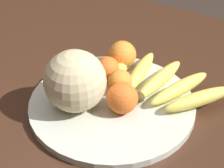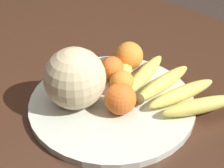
{
  "view_description": "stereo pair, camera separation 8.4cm",
  "coord_description": "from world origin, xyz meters",
  "px_view_note": "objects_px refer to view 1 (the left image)",
  "views": [
    {
      "loc": [
        -0.44,
        0.55,
        1.35
      ],
      "look_at": [
        -0.07,
        -0.02,
        0.84
      ],
      "focal_mm": 60.0,
      "sensor_mm": 36.0,
      "label": 1
    },
    {
      "loc": [
        -0.51,
        0.5,
        1.35
      ],
      "look_at": [
        -0.07,
        -0.02,
        0.84
      ],
      "focal_mm": 60.0,
      "sensor_mm": 36.0,
      "label": 2
    }
  ],
  "objects_px": {
    "fruit_bowl": "(112,104)",
    "orange_back_right": "(122,55)",
    "orange_mid_center": "(121,99)",
    "melon": "(75,81)",
    "banana_bunch": "(160,81)",
    "orange_front_right": "(72,71)",
    "orange_back_left": "(120,81)",
    "orange_front_left": "(107,69)",
    "kitchen_table": "(85,126)"
  },
  "relations": [
    {
      "from": "orange_front_left",
      "to": "orange_back_left",
      "type": "xyz_separation_m",
      "value": [
        -0.05,
        0.03,
        -0.0
      ]
    },
    {
      "from": "fruit_bowl",
      "to": "orange_front_left",
      "type": "distance_m",
      "value": 0.1
    },
    {
      "from": "banana_bunch",
      "to": "orange_back_right",
      "type": "distance_m",
      "value": 0.13
    },
    {
      "from": "fruit_bowl",
      "to": "banana_bunch",
      "type": "relative_size",
      "value": 1.15
    },
    {
      "from": "banana_bunch",
      "to": "orange_back_left",
      "type": "bearing_deg",
      "value": 137.39
    },
    {
      "from": "melon",
      "to": "orange_front_left",
      "type": "bearing_deg",
      "value": -90.54
    },
    {
      "from": "fruit_bowl",
      "to": "orange_front_left",
      "type": "relative_size",
      "value": 6.38
    },
    {
      "from": "orange_mid_center",
      "to": "orange_back_right",
      "type": "distance_m",
      "value": 0.18
    },
    {
      "from": "kitchen_table",
      "to": "fruit_bowl",
      "type": "distance_m",
      "value": 0.12
    },
    {
      "from": "orange_front_left",
      "to": "fruit_bowl",
      "type": "bearing_deg",
      "value": 130.2
    },
    {
      "from": "banana_bunch",
      "to": "orange_back_left",
      "type": "relative_size",
      "value": 5.77
    },
    {
      "from": "kitchen_table",
      "to": "melon",
      "type": "relative_size",
      "value": 10.01
    },
    {
      "from": "orange_front_left",
      "to": "orange_back_left",
      "type": "relative_size",
      "value": 1.04
    },
    {
      "from": "melon",
      "to": "orange_back_left",
      "type": "relative_size",
      "value": 2.4
    },
    {
      "from": "fruit_bowl",
      "to": "kitchen_table",
      "type": "bearing_deg",
      "value": 11.83
    },
    {
      "from": "kitchen_table",
      "to": "orange_back_left",
      "type": "xyz_separation_m",
      "value": [
        -0.07,
        -0.06,
        0.14
      ]
    },
    {
      "from": "kitchen_table",
      "to": "fruit_bowl",
      "type": "height_order",
      "value": "fruit_bowl"
    },
    {
      "from": "kitchen_table",
      "to": "banana_bunch",
      "type": "distance_m",
      "value": 0.23
    },
    {
      "from": "orange_mid_center",
      "to": "orange_back_left",
      "type": "bearing_deg",
      "value": -55.48
    },
    {
      "from": "kitchen_table",
      "to": "melon",
      "type": "distance_m",
      "value": 0.18
    },
    {
      "from": "orange_front_left",
      "to": "orange_mid_center",
      "type": "relative_size",
      "value": 0.85
    },
    {
      "from": "fruit_bowl",
      "to": "orange_back_right",
      "type": "xyz_separation_m",
      "value": [
        0.06,
        -0.13,
        0.04
      ]
    },
    {
      "from": "kitchen_table",
      "to": "banana_bunch",
      "type": "relative_size",
      "value": 4.17
    },
    {
      "from": "fruit_bowl",
      "to": "orange_back_right",
      "type": "height_order",
      "value": "orange_back_right"
    },
    {
      "from": "orange_front_right",
      "to": "fruit_bowl",
      "type": "bearing_deg",
      "value": 174.28
    },
    {
      "from": "melon",
      "to": "banana_bunch",
      "type": "height_order",
      "value": "melon"
    },
    {
      "from": "banana_bunch",
      "to": "orange_back_left",
      "type": "distance_m",
      "value": 0.1
    },
    {
      "from": "orange_front_right",
      "to": "banana_bunch",
      "type": "bearing_deg",
      "value": -153.75
    },
    {
      "from": "orange_front_right",
      "to": "orange_mid_center",
      "type": "height_order",
      "value": "orange_mid_center"
    },
    {
      "from": "orange_back_left",
      "to": "orange_back_right",
      "type": "relative_size",
      "value": 0.8
    },
    {
      "from": "banana_bunch",
      "to": "orange_front_right",
      "type": "distance_m",
      "value": 0.22
    },
    {
      "from": "orange_front_right",
      "to": "orange_mid_center",
      "type": "relative_size",
      "value": 0.81
    },
    {
      "from": "banana_bunch",
      "to": "orange_front_right",
      "type": "bearing_deg",
      "value": 121.06
    },
    {
      "from": "banana_bunch",
      "to": "orange_back_right",
      "type": "relative_size",
      "value": 4.6
    },
    {
      "from": "orange_mid_center",
      "to": "orange_back_left",
      "type": "relative_size",
      "value": 1.22
    },
    {
      "from": "fruit_bowl",
      "to": "orange_front_left",
      "type": "xyz_separation_m",
      "value": [
        0.06,
        -0.07,
        0.04
      ]
    },
    {
      "from": "fruit_bowl",
      "to": "orange_mid_center",
      "type": "xyz_separation_m",
      "value": [
        -0.04,
        0.02,
        0.04
      ]
    },
    {
      "from": "kitchen_table",
      "to": "orange_back_left",
      "type": "distance_m",
      "value": 0.16
    },
    {
      "from": "banana_bunch",
      "to": "orange_front_right",
      "type": "relative_size",
      "value": 5.81
    },
    {
      "from": "kitchen_table",
      "to": "banana_bunch",
      "type": "bearing_deg",
      "value": -138.65
    },
    {
      "from": "orange_mid_center",
      "to": "melon",
      "type": "bearing_deg",
      "value": 21.82
    },
    {
      "from": "orange_back_left",
      "to": "melon",
      "type": "bearing_deg",
      "value": 61.17
    },
    {
      "from": "fruit_bowl",
      "to": "orange_back_left",
      "type": "relative_size",
      "value": 6.65
    },
    {
      "from": "melon",
      "to": "orange_back_left",
      "type": "distance_m",
      "value": 0.12
    },
    {
      "from": "orange_back_right",
      "to": "fruit_bowl",
      "type": "bearing_deg",
      "value": 112.43
    },
    {
      "from": "melon",
      "to": "orange_front_right",
      "type": "relative_size",
      "value": 2.42
    },
    {
      "from": "banana_bunch",
      "to": "orange_front_left",
      "type": "height_order",
      "value": "orange_front_left"
    },
    {
      "from": "banana_bunch",
      "to": "orange_front_left",
      "type": "distance_m",
      "value": 0.13
    },
    {
      "from": "fruit_bowl",
      "to": "melon",
      "type": "bearing_deg",
      "value": 43.99
    },
    {
      "from": "kitchen_table",
      "to": "fruit_bowl",
      "type": "bearing_deg",
      "value": -168.17
    }
  ]
}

